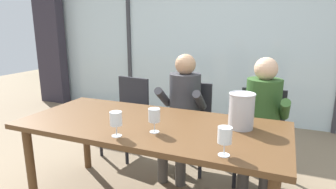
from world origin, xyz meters
name	(u,v)px	position (x,y,z in m)	size (l,w,h in m)	color
ground	(190,157)	(0.00, 1.00, 0.00)	(14.00, 14.00, 0.00)	#847056
window_glass_panel	(223,37)	(0.00, 2.53, 1.30)	(7.26, 0.03, 2.60)	silver
window_mullion_left	(129,36)	(-1.63, 2.51, 1.30)	(0.06, 0.06, 2.60)	#38383D
hillside_vineyard	(251,47)	(0.00, 6.33, 0.89)	(13.26, 2.40, 1.79)	#477A38
curtain_heavy_drape	(50,35)	(-3.28, 2.35, 1.30)	(0.56, 0.20, 2.60)	#332D38
dining_table	(151,132)	(0.00, 0.00, 0.66)	(2.06, 0.91, 0.74)	brown
chair_near_curtain	(128,110)	(-0.73, 0.89, 0.52)	(0.50, 0.50, 0.88)	#232328
chair_left_of_center	(190,118)	(0.03, 0.87, 0.52)	(0.46, 0.46, 0.88)	#232328
chair_center	(261,128)	(0.76, 0.84, 0.52)	(0.45, 0.45, 0.88)	#232328
person_charcoal_jacket	(182,106)	(0.00, 0.73, 0.69)	(0.47, 0.62, 1.20)	#38383D
person_olive_shirt	(262,114)	(0.77, 0.73, 0.69)	(0.46, 0.61, 1.20)	#2D5123
ice_bucket_primary	(241,110)	(0.66, 0.16, 0.87)	(0.19, 0.19, 0.26)	#B7B7BC
wine_glass_by_left_taster	(154,116)	(0.11, -0.16, 0.86)	(0.08, 0.08, 0.17)	silver
wine_glass_near_bucket	(225,136)	(0.64, -0.34, 0.86)	(0.08, 0.08, 0.17)	silver
wine_glass_center_pour	(116,120)	(-0.10, -0.33, 0.86)	(0.08, 0.08, 0.17)	silver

